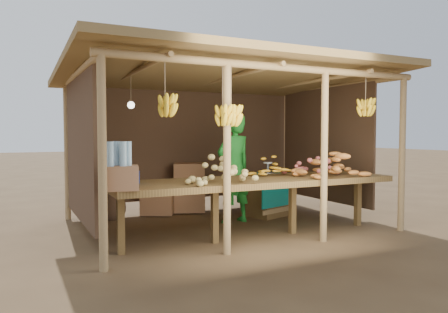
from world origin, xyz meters
name	(u,v)px	position (x,y,z in m)	size (l,w,h in m)	color
ground	(224,225)	(0.00, 0.00, 0.00)	(60.00, 60.00, 0.00)	brown
stall_structure	(227,99)	(0.00, -0.11, 1.91)	(4.70, 3.50, 2.43)	#A38154
counter	(255,183)	(0.00, -0.95, 0.74)	(3.90, 1.05, 0.80)	brown
potato_heap	(222,168)	(-0.65, -1.25, 0.98)	(0.87, 0.52, 0.36)	tan
sweet_potato_heap	(333,164)	(1.13, -1.17, 0.98)	(0.96, 0.58, 0.36)	#C77633
onion_heap	(312,163)	(0.97, -0.90, 0.98)	(0.77, 0.46, 0.35)	#B65958
banana_pile	(271,163)	(0.41, -0.67, 0.97)	(0.52, 0.31, 0.34)	gold
tomato_basin	(122,176)	(-1.73, -0.74, 0.89)	(0.42, 0.42, 0.22)	navy
bottle_box	(118,171)	(-1.90, -1.32, 1.00)	(0.47, 0.40, 0.52)	#946342
vendor	(234,168)	(0.21, 0.08, 0.85)	(0.62, 0.41, 1.71)	#1B7D26
tarp_crate	(267,193)	(1.00, 0.37, 0.38)	(0.95, 0.88, 0.93)	brown
carton_stack	(179,192)	(-0.28, 1.20, 0.38)	(1.25, 0.61, 0.86)	#946342
burlap_sacks	(102,205)	(-1.61, 1.20, 0.24)	(0.77, 0.40, 0.54)	#4E3524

